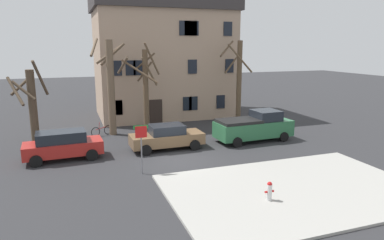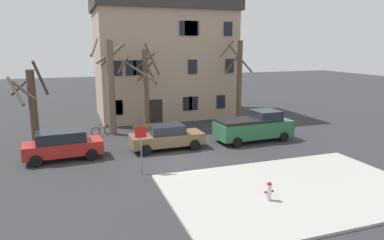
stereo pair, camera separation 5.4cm
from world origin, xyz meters
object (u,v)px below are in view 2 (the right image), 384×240
(tree_bare_far, at_px, (146,87))
(car_brown_sedan, at_px, (167,137))
(tree_bare_mid, at_px, (111,84))
(bicycle_leaning, at_px, (102,131))
(fire_hydrant, at_px, (269,191))
(car_red_wagon, at_px, (63,145))
(tree_bare_near, at_px, (32,103))
(building_main, at_px, (163,51))
(pickup_truck_green, at_px, (254,127))
(tree_bare_end, at_px, (238,80))
(street_sign_pole, at_px, (141,140))

(tree_bare_far, xyz_separation_m, car_brown_sedan, (0.19, -5.19, -2.69))
(tree_bare_mid, xyz_separation_m, bicycle_leaning, (-0.83, -0.15, -3.47))
(fire_hydrant, bearing_deg, car_brown_sedan, 102.45)
(fire_hydrant, bearing_deg, tree_bare_far, 98.75)
(tree_bare_far, xyz_separation_m, fire_hydrant, (2.20, -14.27, -2.95))
(car_red_wagon, xyz_separation_m, fire_hydrant, (8.30, -9.06, -0.34))
(tree_bare_near, height_order, fire_hydrant, tree_bare_near)
(building_main, distance_m, pickup_truck_green, 13.01)
(tree_bare_mid, xyz_separation_m, tree_bare_end, (10.58, 0.30, -0.08))
(building_main, bearing_deg, tree_bare_far, -115.87)
(tree_bare_mid, xyz_separation_m, car_red_wagon, (-3.48, -5.14, -2.95))
(tree_bare_near, relative_size, street_sign_pole, 2.18)
(fire_hydrant, xyz_separation_m, bicycle_leaning, (-5.65, 14.05, -0.18))
(tree_bare_end, xyz_separation_m, fire_hydrant, (-5.76, -14.50, -3.21))
(tree_bare_near, distance_m, car_brown_sedan, 9.60)
(tree_bare_mid, bearing_deg, fire_hydrant, -71.26)
(pickup_truck_green, bearing_deg, car_red_wagon, 179.85)
(tree_bare_mid, height_order, car_red_wagon, tree_bare_mid)
(building_main, height_order, tree_bare_mid, building_main)
(tree_bare_mid, distance_m, fire_hydrant, 15.35)
(tree_bare_near, bearing_deg, tree_bare_mid, 5.62)
(car_brown_sedan, bearing_deg, tree_bare_near, 150.76)
(street_sign_pole, bearing_deg, pickup_truck_green, 23.79)
(tree_bare_near, xyz_separation_m, street_sign_pole, (5.79, -8.49, -0.94))
(tree_bare_near, bearing_deg, pickup_truck_green, -17.72)
(building_main, height_order, tree_bare_near, building_main)
(tree_bare_far, xyz_separation_m, car_red_wagon, (-6.11, -5.21, -2.61))
(bicycle_leaning, bearing_deg, building_main, 44.86)
(pickup_truck_green, distance_m, fire_hydrant, 10.02)
(tree_bare_near, xyz_separation_m, pickup_truck_green, (14.53, -4.64, -1.75))
(pickup_truck_green, bearing_deg, tree_bare_end, 75.22)
(tree_bare_mid, height_order, tree_bare_far, tree_bare_mid)
(building_main, xyz_separation_m, bicycle_leaning, (-6.47, -6.44, -5.72))
(tree_bare_end, xyz_separation_m, car_red_wagon, (-14.06, -5.44, -2.87))
(tree_bare_mid, bearing_deg, building_main, 48.10)
(pickup_truck_green, relative_size, fire_hydrant, 6.72)
(pickup_truck_green, distance_m, bicycle_leaning, 11.18)
(street_sign_pole, bearing_deg, tree_bare_end, 42.49)
(street_sign_pole, bearing_deg, tree_bare_near, 124.29)
(tree_bare_near, distance_m, street_sign_pole, 10.32)
(tree_bare_near, relative_size, fire_hydrant, 6.88)
(car_red_wagon, relative_size, bicycle_leaning, 2.74)
(pickup_truck_green, height_order, fire_hydrant, pickup_truck_green)
(building_main, distance_m, street_sign_pole, 16.74)
(tree_bare_far, height_order, car_red_wagon, tree_bare_far)
(tree_bare_far, xyz_separation_m, pickup_truck_green, (6.51, -5.24, -2.48))
(building_main, bearing_deg, tree_bare_end, -50.51)
(car_brown_sedan, relative_size, fire_hydrant, 5.72)
(fire_hydrant, bearing_deg, street_sign_pole, 130.45)
(fire_hydrant, bearing_deg, pickup_truck_green, 64.44)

